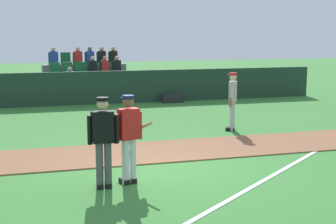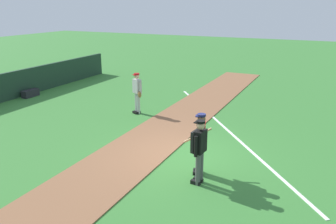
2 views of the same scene
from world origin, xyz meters
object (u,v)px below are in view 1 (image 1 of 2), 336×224
Objects in this scene: batter_red_jersey at (129,136)px; umpire_home_plate at (103,137)px; equipment_bag at (173,98)px; runner_grey_jersey at (232,99)px.

umpire_home_plate is at bearing -163.67° from batter_red_jersey.
equipment_bag is at bearing 68.79° from batter_red_jersey.
batter_red_jersey is 6.03m from runner_grey_jersey.
batter_red_jersey and umpire_home_plate have the same top height.
runner_grey_jersey is at bearing -90.58° from equipment_bag.
umpire_home_plate is 6.51m from runner_grey_jersey.
batter_red_jersey is at bearing -111.21° from equipment_bag.
umpire_home_plate reaches higher than equipment_bag.
runner_grey_jersey is 6.43m from equipment_bag.
umpire_home_plate is 1.00× the size of runner_grey_jersey.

